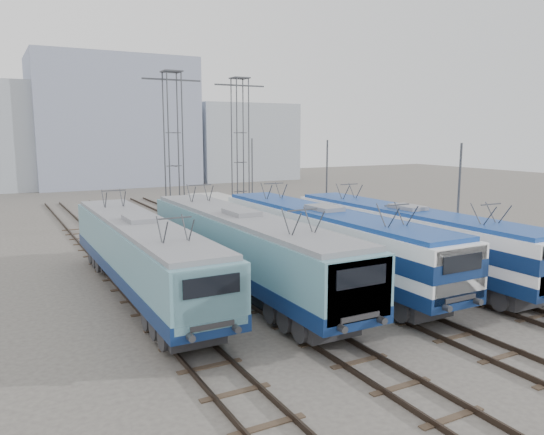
{
  "coord_description": "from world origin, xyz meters",
  "views": [
    {
      "loc": [
        -12.67,
        -17.21,
        7.52
      ],
      "look_at": [
        0.4,
        7.0,
        3.1
      ],
      "focal_mm": 35.0,
      "sensor_mm": 36.0,
      "label": 1
    }
  ],
  "objects": [
    {
      "name": "catenary_tower_east",
      "position": [
        6.5,
        24.0,
        6.64
      ],
      "size": [
        4.5,
        1.2,
        12.0
      ],
      "color": "#3F4247",
      "rests_on": "ground"
    },
    {
      "name": "building_center",
      "position": [
        4.0,
        62.0,
        9.0
      ],
      "size": [
        22.0,
        14.0,
        18.0
      ],
      "primitive_type": "cube",
      "color": "#8B94AE",
      "rests_on": "ground"
    },
    {
      "name": "locomotive_far_left",
      "position": [
        -6.75,
        6.22,
        2.18
      ],
      "size": [
        2.76,
        17.44,
        3.28
      ],
      "color": "#0E2351",
      "rests_on": "ground"
    },
    {
      "name": "safety_cone",
      "position": [
        8.5,
        0.34,
        0.55
      ],
      "size": [
        0.29,
        0.29,
        0.51
      ],
      "primitive_type": "cone",
      "color": "#D15400",
      "rests_on": "platform"
    },
    {
      "name": "locomotive_center_left",
      "position": [
        -2.25,
        4.89,
        2.26
      ],
      "size": [
        2.88,
        18.19,
        3.42
      ],
      "color": "#0E2351",
      "rests_on": "ground"
    },
    {
      "name": "ground",
      "position": [
        0.0,
        0.0,
        0.0
      ],
      "size": [
        160.0,
        160.0,
        0.0
      ],
      "primitive_type": "plane",
      "color": "#514C47"
    },
    {
      "name": "building_east",
      "position": [
        24.0,
        62.0,
        6.0
      ],
      "size": [
        16.0,
        12.0,
        12.0
      ],
      "primitive_type": "cube",
      "color": "#9FA7B2",
      "rests_on": "ground"
    },
    {
      "name": "mast_mid",
      "position": [
        8.6,
        14.0,
        3.5
      ],
      "size": [
        0.12,
        0.12,
        7.0
      ],
      "primitive_type": "cylinder",
      "color": "#3F4247",
      "rests_on": "ground"
    },
    {
      "name": "locomotive_far_right",
      "position": [
        6.75,
        3.52,
        2.21
      ],
      "size": [
        2.74,
        17.29,
        3.25
      ],
      "color": "#0E2351",
      "rests_on": "ground"
    },
    {
      "name": "mast_front",
      "position": [
        8.6,
        2.0,
        3.5
      ],
      "size": [
        0.12,
        0.12,
        7.0
      ],
      "primitive_type": "cylinder",
      "color": "#3F4247",
      "rests_on": "ground"
    },
    {
      "name": "locomotive_center_right",
      "position": [
        2.25,
        4.68,
        2.28
      ],
      "size": [
        2.83,
        17.87,
        3.36
      ],
      "color": "#0E2351",
      "rests_on": "ground"
    },
    {
      "name": "mast_rear",
      "position": [
        8.6,
        26.0,
        3.5
      ],
      "size": [
        0.12,
        0.12,
        7.0
      ],
      "primitive_type": "cylinder",
      "color": "#3F4247",
      "rests_on": "ground"
    },
    {
      "name": "platform",
      "position": [
        10.2,
        8.0,
        0.15
      ],
      "size": [
        4.0,
        70.0,
        0.3
      ],
      "primitive_type": "cube",
      "color": "#9E9E99",
      "rests_on": "ground"
    },
    {
      "name": "catenary_tower_west",
      "position": [
        0.0,
        22.0,
        6.64
      ],
      "size": [
        4.5,
        1.2,
        12.0
      ],
      "color": "#3F4247",
      "rests_on": "ground"
    }
  ]
}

